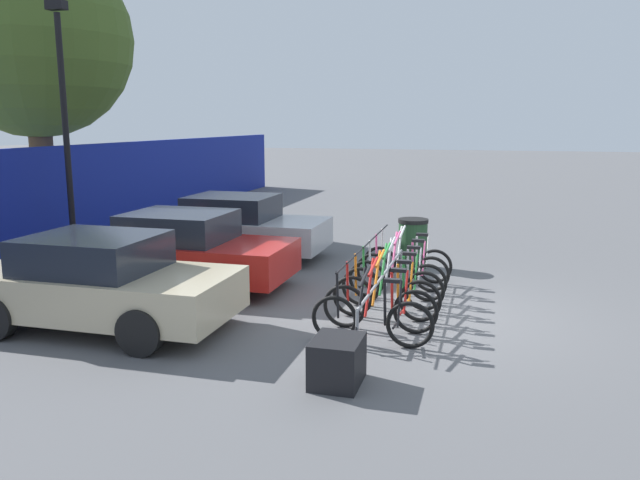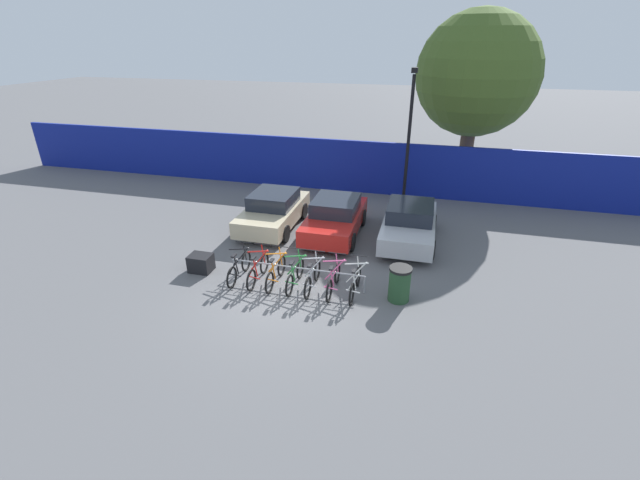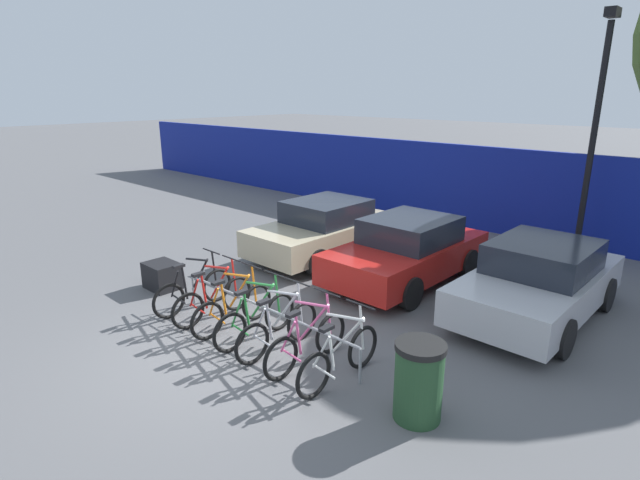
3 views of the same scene
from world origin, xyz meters
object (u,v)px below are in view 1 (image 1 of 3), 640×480
object	(u,v)px
bicycle_black	(372,318)
bicycle_silver	(397,278)
bicycle_red	(380,306)
car_red	(184,250)
car_silver	(236,227)
cargo_crate	(337,361)
trash_bin	(413,243)
lamp_post	(65,115)
bicycle_white	(407,262)
tree_behind_hoarding	(32,40)
bicycle_pink	(402,270)
bicycle_green	(392,286)
bicycle_orange	(386,296)
car_beige	(100,283)
bike_rack	(383,278)

from	to	relation	value
bicycle_black	bicycle_silver	distance (m)	2.33
bicycle_red	car_red	xyz separation A→B (m)	(1.49, 3.93, 0.31)
car_silver	cargo_crate	world-z (taller)	car_silver
bicycle_red	bicycle_black	bearing A→B (deg)	-178.80
bicycle_silver	car_silver	world-z (taller)	car_silver
bicycle_red	trash_bin	distance (m)	4.22
lamp_post	trash_bin	world-z (taller)	lamp_post
bicycle_white	trash_bin	bearing A→B (deg)	0.36
tree_behind_hoarding	car_silver	bearing A→B (deg)	-107.08
bicycle_red	cargo_crate	bearing A→B (deg)	177.18
car_red	bicycle_pink	bearing A→B (deg)	-77.81
bicycle_pink	trash_bin	xyz separation A→B (m)	(1.88, 0.05, 0.14)
bicycle_green	bicycle_white	world-z (taller)	same
car_red	trash_bin	size ratio (longest dim) A/B	3.83
bicycle_orange	car_silver	world-z (taller)	car_silver
bicycle_green	bicycle_white	distance (m)	1.80
bicycle_white	car_beige	distance (m)	5.63
cargo_crate	bicycle_white	bearing A→B (deg)	-1.62
bicycle_green	trash_bin	distance (m)	3.05
car_red	bicycle_white	bearing A→B (deg)	-69.26
car_beige	lamp_post	xyz separation A→B (m)	(4.67, 3.96, 2.48)
trash_bin	cargo_crate	distance (m)	6.22
car_silver	bicycle_white	bearing A→B (deg)	-106.74
bicycle_black	cargo_crate	size ratio (longest dim) A/B	2.44
car_silver	lamp_post	distance (m)	4.68
bicycle_orange	car_red	size ratio (longest dim) A/B	0.43
bicycle_pink	bicycle_black	bearing A→B (deg)	-176.33
bicycle_pink	lamp_post	world-z (taller)	lamp_post
bicycle_orange	tree_behind_hoarding	bearing A→B (deg)	61.94
car_beige	trash_bin	world-z (taller)	car_beige
car_red	car_silver	size ratio (longest dim) A/B	0.98
bike_rack	bicycle_red	xyz separation A→B (m)	(-1.18, -0.15, -0.11)
bicycle_green	bicycle_white	xyz separation A→B (m)	(1.80, 0.00, 0.00)
bicycle_white	bicycle_silver	bearing A→B (deg)	177.95
car_beige	car_red	xyz separation A→B (m)	(2.46, -0.08, -0.00)
trash_bin	bicycle_red	bearing A→B (deg)	-179.29
bicycle_black	trash_bin	distance (m)	4.83
bicycle_orange	bicycle_white	xyz separation A→B (m)	(2.41, 0.00, 0.00)
bike_rack	lamp_post	size ratio (longest dim) A/B	0.73
trash_bin	tree_behind_hoarding	world-z (taller)	tree_behind_hoarding
bicycle_black	tree_behind_hoarding	distance (m)	13.66
bicycle_silver	tree_behind_hoarding	bearing A→B (deg)	68.37
bicycle_black	bicycle_pink	size ratio (longest dim) A/B	1.00
trash_bin	cargo_crate	bearing A→B (deg)	179.19
bicycle_silver	bicycle_orange	bearing A→B (deg)	-178.74
bicycle_green	lamp_post	world-z (taller)	lamp_post
bicycle_red	car_beige	xyz separation A→B (m)	(-0.97, 4.01, 0.31)
bicycle_green	car_beige	bearing A→B (deg)	115.93
cargo_crate	car_beige	bearing A→B (deg)	75.10
bicycle_green	bicycle_white	bearing A→B (deg)	-2.18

